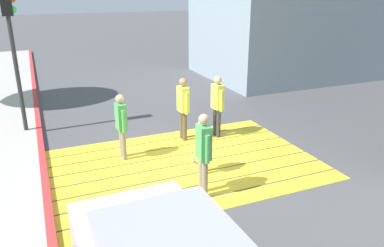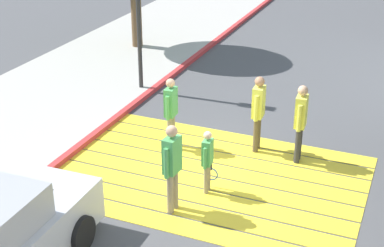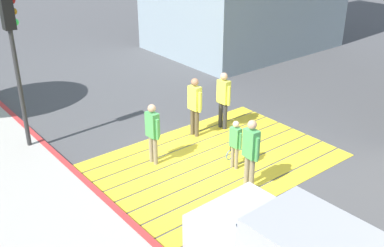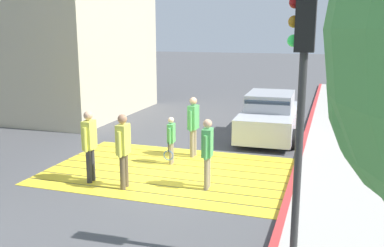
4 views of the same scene
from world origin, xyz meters
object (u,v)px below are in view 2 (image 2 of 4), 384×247
Objects in this scene: pedestrian_adult_trailing at (301,118)px; pedestrian_child_with_racket at (208,158)px; pedestrian_adult_lead at (172,162)px; pedestrian_adult_side at (258,108)px; pedestrian_teen_behind at (171,108)px.

pedestrian_adult_trailing reaches higher than pedestrian_child_with_racket.
pedestrian_adult_lead is 3.10m from pedestrian_adult_side.
pedestrian_adult_side is (0.75, 3.01, 0.00)m from pedestrian_adult_lead.
pedestrian_adult_trailing is at bearing 8.86° from pedestrian_teen_behind.
pedestrian_adult_lead is 2.67m from pedestrian_teen_behind.
pedestrian_teen_behind is 2.14m from pedestrian_child_with_racket.
pedestrian_child_with_racket is at bearing -125.09° from pedestrian_adult_trailing.
pedestrian_adult_trailing is at bearing 54.91° from pedestrian_child_with_racket.
pedestrian_teen_behind is at bearing 134.39° from pedestrian_child_with_racket.
pedestrian_child_with_racket is (-1.39, -1.97, -0.28)m from pedestrian_adult_trailing.
pedestrian_adult_side is at bearing 17.51° from pedestrian_teen_behind.
pedestrian_teen_behind is (-2.88, -0.45, -0.06)m from pedestrian_adult_trailing.
pedestrian_adult_lead is at bearing -104.03° from pedestrian_adult_side.
pedestrian_adult_side is 2.17m from pedestrian_child_with_racket.
pedestrian_adult_trailing is 2.91m from pedestrian_teen_behind.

